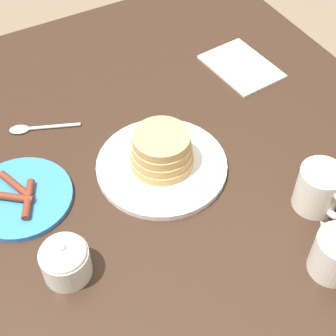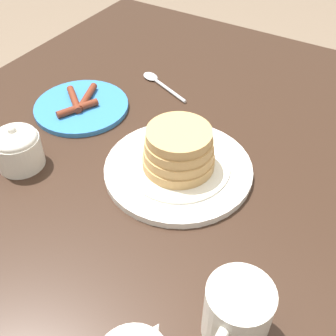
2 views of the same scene
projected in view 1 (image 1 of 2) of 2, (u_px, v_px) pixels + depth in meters
dining_table at (169, 215)px, 1.04m from camera, size 1.19×1.03×0.74m
pancake_plate at (160, 158)px, 0.95m from camera, size 0.25×0.25×0.09m
side_plate_bacon at (21, 197)px, 0.91m from camera, size 0.19×0.19×0.02m
coffee_mug at (319, 189)px, 0.88m from camera, size 0.11×0.08×0.09m
creamer_pitcher at (336, 254)px, 0.80m from camera, size 0.11×0.07×0.09m
sugar_bowl at (65, 260)px, 0.80m from camera, size 0.08×0.08×0.08m
napkin at (241, 66)px, 1.17m from camera, size 0.18×0.14×0.01m
spoon at (33, 128)px, 1.03m from camera, size 0.07×0.14×0.01m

